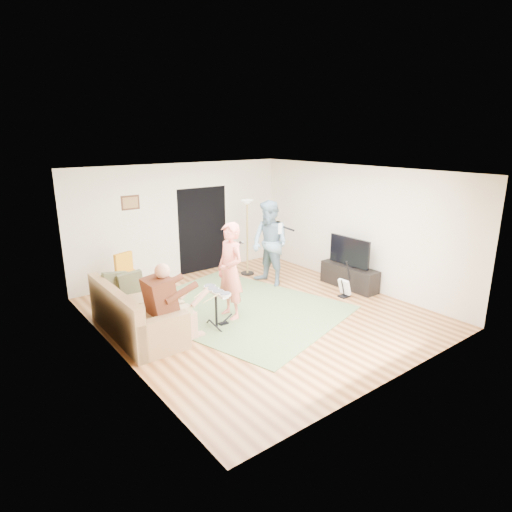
# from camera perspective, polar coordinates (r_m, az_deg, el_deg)

# --- Properties ---
(floor) EXTENTS (6.00, 6.00, 0.00)m
(floor) POSITION_cam_1_polar(r_m,az_deg,el_deg) (8.38, 0.43, -7.56)
(floor) COLOR brown
(floor) RESTS_ON ground
(walls) EXTENTS (5.50, 6.00, 2.70)m
(walls) POSITION_cam_1_polar(r_m,az_deg,el_deg) (7.94, 0.45, 1.41)
(walls) COLOR beige
(walls) RESTS_ON floor
(ceiling) EXTENTS (6.00, 6.00, 0.00)m
(ceiling) POSITION_cam_1_polar(r_m,az_deg,el_deg) (7.71, 0.47, 11.17)
(ceiling) COLOR white
(ceiling) RESTS_ON walls
(window_blinds) EXTENTS (0.00, 2.05, 2.05)m
(window_blinds) POSITION_cam_1_polar(r_m,az_deg,el_deg) (6.81, -19.18, -0.23)
(window_blinds) COLOR #955B2E
(window_blinds) RESTS_ON walls
(doorway) EXTENTS (2.10, 0.00, 2.10)m
(doorway) POSITION_cam_1_polar(r_m,az_deg,el_deg) (10.72, -7.09, 3.49)
(doorway) COLOR black
(doorway) RESTS_ON walls
(picture_frame) EXTENTS (0.42, 0.03, 0.32)m
(picture_frame) POSITION_cam_1_polar(r_m,az_deg,el_deg) (9.80, -16.41, 6.84)
(picture_frame) COLOR #3F2314
(picture_frame) RESTS_ON walls
(area_rug) EXTENTS (3.98, 4.50, 0.02)m
(area_rug) POSITION_cam_1_polar(r_m,az_deg,el_deg) (8.56, -2.30, -6.99)
(area_rug) COLOR #5C7547
(area_rug) RESTS_ON floor
(sofa) EXTENTS (0.90, 2.20, 0.89)m
(sofa) POSITION_cam_1_polar(r_m,az_deg,el_deg) (7.73, -16.19, -7.95)
(sofa) COLOR #9A774D
(sofa) RESTS_ON floor
(drummer) EXTENTS (0.90, 0.50, 1.38)m
(drummer) POSITION_cam_1_polar(r_m,az_deg,el_deg) (7.23, -11.23, -7.20)
(drummer) COLOR #582A18
(drummer) RESTS_ON sofa
(drum_kit) EXTENTS (0.40, 0.71, 0.73)m
(drum_kit) POSITION_cam_1_polar(r_m,az_deg,el_deg) (7.70, -5.32, -7.25)
(drum_kit) COLOR black
(drum_kit) RESTS_ON floor
(singer) EXTENTS (0.44, 0.67, 1.82)m
(singer) POSITION_cam_1_polar(r_m,az_deg,el_deg) (7.90, -3.44, -2.02)
(singer) COLOR #F17B68
(singer) RESTS_ON floor
(microphone) EXTENTS (0.06, 0.06, 0.24)m
(microphone) POSITION_cam_1_polar(r_m,az_deg,el_deg) (7.88, -2.29, 1.35)
(microphone) COLOR black
(microphone) RESTS_ON singer
(guitarist) EXTENTS (0.83, 1.01, 1.93)m
(guitarist) POSITION_cam_1_polar(r_m,az_deg,el_deg) (9.63, 1.86, 1.66)
(guitarist) COLOR slate
(guitarist) RESTS_ON floor
(guitar_held) EXTENTS (0.23, 0.61, 0.26)m
(guitar_held) POSITION_cam_1_polar(r_m,az_deg,el_deg) (9.68, 2.80, 3.84)
(guitar_held) COLOR white
(guitar_held) RESTS_ON guitarist
(guitar_spare) EXTENTS (0.28, 0.26, 0.79)m
(guitar_spare) POSITION_cam_1_polar(r_m,az_deg,el_deg) (9.27, 11.74, -4.04)
(guitar_spare) COLOR black
(guitar_spare) RESTS_ON floor
(torchiere_lamp) EXTENTS (0.33, 0.33, 1.84)m
(torchiere_lamp) POSITION_cam_1_polar(r_m,az_deg,el_deg) (10.30, -1.18, 4.30)
(torchiere_lamp) COLOR black
(torchiere_lamp) RESTS_ON floor
(dining_chair) EXTENTS (0.53, 0.56, 1.01)m
(dining_chair) POSITION_cam_1_polar(r_m,az_deg,el_deg) (9.20, -16.37, -3.64)
(dining_chair) COLOR #D6C18B
(dining_chair) RESTS_ON floor
(tv_cabinet) EXTENTS (0.40, 1.40, 0.50)m
(tv_cabinet) POSITION_cam_1_polar(r_m,az_deg,el_deg) (9.87, 12.33, -2.70)
(tv_cabinet) COLOR black
(tv_cabinet) RESTS_ON floor
(television) EXTENTS (0.06, 1.07, 0.63)m
(television) POSITION_cam_1_polar(r_m,az_deg,el_deg) (9.66, 12.35, 0.62)
(television) COLOR black
(television) RESTS_ON tv_cabinet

